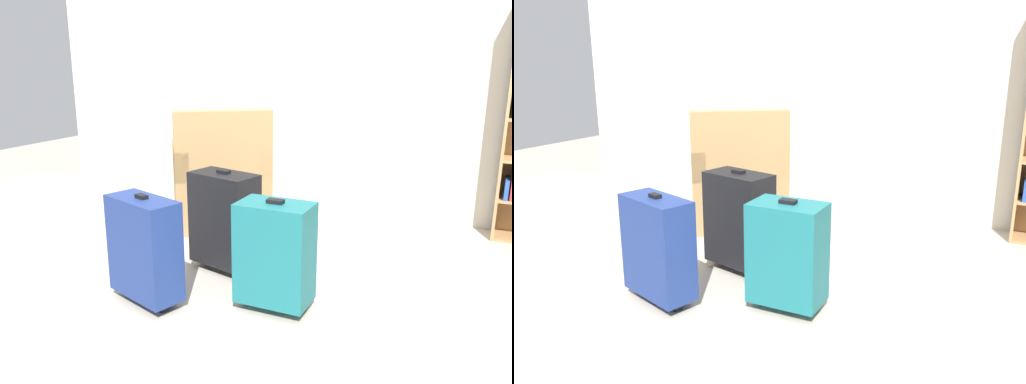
{
  "view_description": "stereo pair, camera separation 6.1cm",
  "coord_description": "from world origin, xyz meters",
  "views": [
    {
      "loc": [
        1.17,
        -2.15,
        1.28
      ],
      "look_at": [
        -0.01,
        0.28,
        0.55
      ],
      "focal_mm": 36.0,
      "sensor_mm": 36.0,
      "label": 1
    },
    {
      "loc": [
        1.23,
        -2.13,
        1.28
      ],
      "look_at": [
        -0.01,
        0.28,
        0.55
      ],
      "focal_mm": 36.0,
      "sensor_mm": 36.0,
      "label": 2
    }
  ],
  "objects": [
    {
      "name": "ground_plane",
      "position": [
        0.0,
        0.0,
        0.0
      ],
      "size": [
        10.15,
        10.15,
        0.0
      ],
      "primitive_type": "plane",
      "color": "#B2A899"
    },
    {
      "name": "back_wall",
      "position": [
        0.0,
        1.97,
        1.3
      ],
      "size": [
        5.8,
        0.1,
        2.6
      ],
      "primitive_type": "cube",
      "color": "beige",
      "rests_on": "ground"
    },
    {
      "name": "armchair",
      "position": [
        -0.75,
        1.19,
        0.32
      ],
      "size": [
        0.98,
        0.98,
        0.9
      ],
      "color": "#9E7A4C",
      "rests_on": "ground"
    },
    {
      "name": "mug",
      "position": [
        -0.28,
        1.32,
        0.05
      ],
      "size": [
        0.12,
        0.08,
        0.1
      ],
      "color": "#1959A5",
      "rests_on": "ground"
    },
    {
      "name": "suitcase_black",
      "position": [
        -0.27,
        0.39,
        0.33
      ],
      "size": [
        0.44,
        0.3,
        0.63
      ],
      "color": "black",
      "rests_on": "ground"
    },
    {
      "name": "suitcase_teal",
      "position": [
        0.2,
        0.07,
        0.31
      ],
      "size": [
        0.37,
        0.24,
        0.59
      ],
      "color": "#19666B",
      "rests_on": "ground"
    },
    {
      "name": "suitcase_navy_blue",
      "position": [
        -0.43,
        -0.16,
        0.31
      ],
      "size": [
        0.45,
        0.31,
        0.6
      ],
      "color": "navy",
      "rests_on": "ground"
    }
  ]
}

